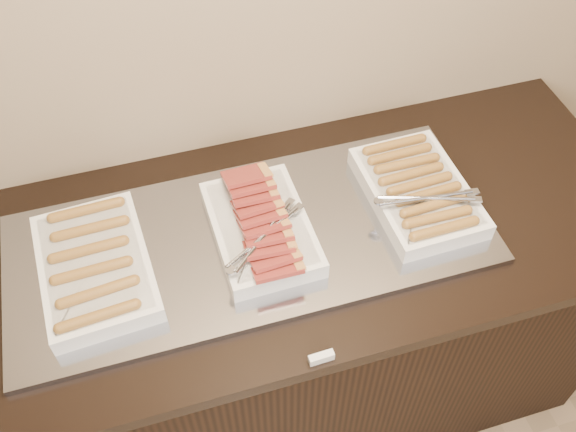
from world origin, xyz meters
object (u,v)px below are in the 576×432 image
object	(u,v)px
warming_tray	(251,240)
dish_center	(261,227)
dish_right	(418,191)
dish_left	(95,266)
counter	(264,329)

from	to	relation	value
warming_tray	dish_center	distance (m)	0.05
dish_center	dish_right	size ratio (longest dim) A/B	0.99
dish_left	warming_tray	bearing A→B (deg)	-3.85
dish_center	counter	bearing A→B (deg)	152.00
warming_tray	dish_left	distance (m)	0.38
counter	dish_center	size ratio (longest dim) A/B	5.61
dish_left	dish_right	world-z (taller)	dish_right
counter	warming_tray	xyz separation A→B (m)	(-0.02, 0.00, 0.46)
warming_tray	dish_right	distance (m)	0.45
dish_right	warming_tray	bearing A→B (deg)	177.99
warming_tray	dish_center	bearing A→B (deg)	-8.43
counter	dish_right	xyz separation A→B (m)	(0.43, -0.00, 0.50)
counter	dish_left	distance (m)	0.64
counter	dish_left	size ratio (longest dim) A/B	5.27
dish_center	dish_right	bearing A→B (deg)	-1.21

